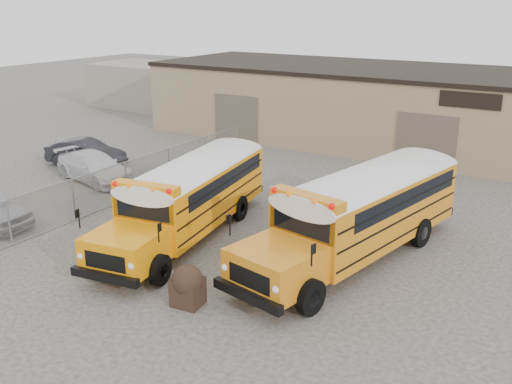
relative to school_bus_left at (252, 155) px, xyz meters
The scene contains 9 objects.
ground 7.88m from the school_bus_left, 74.19° to the right, with size 120.00×120.00×0.00m, color #3C3937.
warehouse 12.78m from the school_bus_left, 80.54° to the left, with size 30.20×10.20×4.67m.
chainlink_fence 5.94m from the school_bus_left, 131.50° to the right, with size 0.07×18.07×1.81m.
distant_building_left 24.68m from the school_bus_left, 143.76° to the left, with size 8.00×6.00×3.60m, color gray.
school_bus_left is the anchor object (origin of this frame).
school_bus_right 8.71m from the school_bus_left, 12.42° to the left, with size 4.56×10.88×3.10m.
tarp_bundle 11.29m from the school_bus_left, 67.53° to the right, with size 0.94×0.94×1.28m.
car_white 8.04m from the school_bus_left, 157.60° to the right, with size 1.98×4.88×1.41m, color silver.
car_dark 9.94m from the school_bus_left, behind, with size 1.55×4.43×1.46m, color black.
Camera 1 is at (11.82, -14.70, 8.59)m, focal length 40.00 mm.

